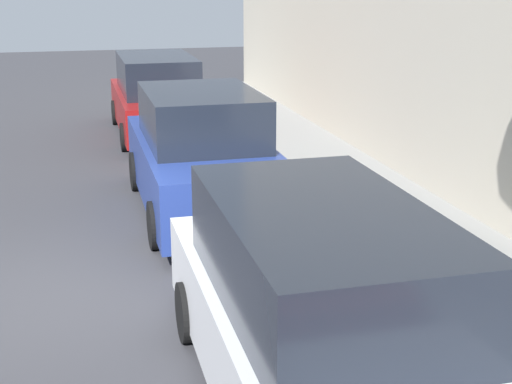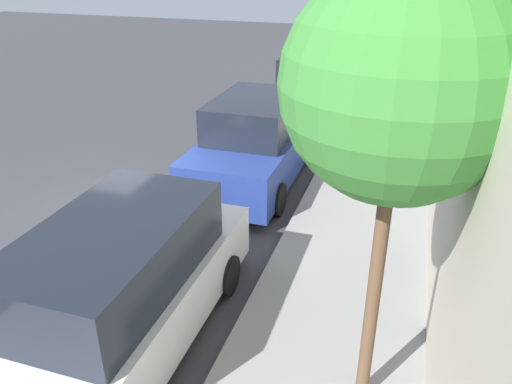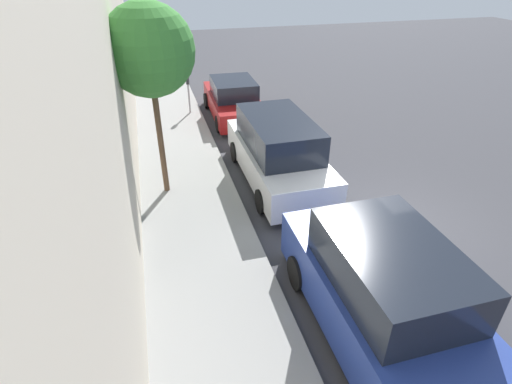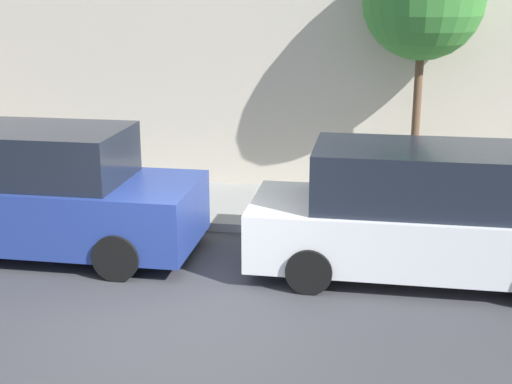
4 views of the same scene
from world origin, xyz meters
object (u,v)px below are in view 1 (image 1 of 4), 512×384
parked_minivan_second (320,314)px  fire_hydrant (208,97)px  parked_minivan_fourth (157,97)px  parked_suv_third (202,156)px

parked_minivan_second → fire_hydrant: bearing=83.2°
parked_minivan_fourth → fire_hydrant: (1.66, 2.30, -0.43)m
parked_minivan_second → parked_suv_third: parked_suv_third is taller
fire_hydrant → parked_suv_third: bearing=-101.3°
parked_minivan_fourth → parked_minivan_second: bearing=-90.1°
parked_minivan_second → fire_hydrant: (1.69, 14.12, -0.43)m
parked_minivan_second → parked_suv_third: 5.75m
parked_minivan_fourth → parked_suv_third: bearing=-90.1°
parked_minivan_second → parked_suv_third: size_ratio=1.02×
parked_minivan_fourth → fire_hydrant: bearing=54.2°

